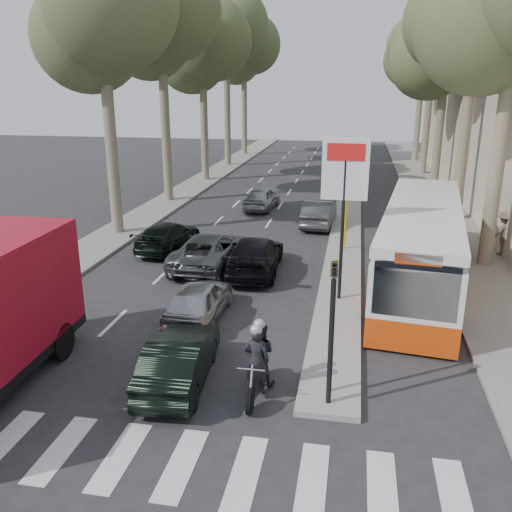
% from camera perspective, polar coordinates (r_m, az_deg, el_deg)
% --- Properties ---
extents(ground, '(120.00, 120.00, 0.00)m').
position_cam_1_polar(ground, '(14.93, -4.88, -11.28)').
color(ground, '#28282B').
rests_on(ground, ground).
extents(sidewalk_right, '(3.20, 70.00, 0.12)m').
position_cam_1_polar(sidewalk_right, '(38.57, 17.86, 6.18)').
color(sidewalk_right, gray).
rests_on(sidewalk_right, ground).
extents(median_left, '(2.40, 64.00, 0.12)m').
position_cam_1_polar(median_left, '(42.79, -5.44, 8.03)').
color(median_left, gray).
rests_on(median_left, ground).
extents(traffic_island, '(1.50, 26.00, 0.16)m').
position_cam_1_polar(traffic_island, '(24.63, 9.23, 0.64)').
color(traffic_island, gray).
rests_on(traffic_island, ground).
extents(billboard, '(1.50, 12.10, 5.60)m').
position_cam_1_polar(billboard, '(17.92, 9.24, 6.17)').
color(billboard, yellow).
rests_on(billboard, ground).
extents(traffic_light_island, '(0.16, 0.41, 3.60)m').
position_cam_1_polar(traffic_light_island, '(12.04, 8.05, -5.64)').
color(traffic_light_island, black).
rests_on(traffic_light_island, ground).
extents(tree_l_a, '(7.40, 7.20, 14.10)m').
position_cam_1_polar(tree_l_a, '(27.39, -15.70, 23.76)').
color(tree_l_a, '#6B604C').
rests_on(tree_l_a, ground).
extents(tree_l_b, '(7.40, 7.20, 14.88)m').
position_cam_1_polar(tree_l_b, '(34.87, -9.80, 23.84)').
color(tree_l_b, '#6B604C').
rests_on(tree_l_b, ground).
extents(tree_l_c, '(7.40, 7.20, 13.71)m').
position_cam_1_polar(tree_l_c, '(42.32, -5.50, 21.48)').
color(tree_l_c, '#6B604C').
rests_on(tree_l_c, ground).
extents(tree_l_d, '(7.40, 7.20, 15.66)m').
position_cam_1_polar(tree_l_d, '(50.21, -3.00, 22.91)').
color(tree_l_d, '#6B604C').
rests_on(tree_l_d, ground).
extents(tree_l_e, '(7.40, 7.20, 14.49)m').
position_cam_1_polar(tree_l_e, '(57.95, -1.13, 21.21)').
color(tree_l_e, '#6B604C').
rests_on(tree_l_e, ground).
extents(tree_r_c, '(7.40, 7.20, 13.32)m').
position_cam_1_polar(tree_r_c, '(39.13, 19.73, 20.40)').
color(tree_r_c, '#6B604C').
rests_on(tree_r_c, ground).
extents(tree_r_d, '(7.40, 7.20, 14.88)m').
position_cam_1_polar(tree_r_d, '(47.16, 18.53, 21.58)').
color(tree_r_d, '#6B604C').
rests_on(tree_r_d, ground).
extents(tree_r_e, '(7.40, 7.20, 14.10)m').
position_cam_1_polar(tree_r_e, '(55.05, 17.45, 20.28)').
color(tree_r_e, '#6B604C').
rests_on(tree_r_e, ground).
extents(silver_hatchback, '(1.57, 3.82, 1.30)m').
position_cam_1_polar(silver_hatchback, '(17.35, -6.04, -4.65)').
color(silver_hatchback, '#ACAFB5').
rests_on(silver_hatchback, ground).
extents(dark_hatchback, '(1.69, 4.05, 1.30)m').
position_cam_1_polar(dark_hatchback, '(13.92, -8.06, -10.65)').
color(dark_hatchback, black).
rests_on(dark_hatchback, ground).
extents(queue_car_a, '(2.41, 5.06, 1.39)m').
position_cam_1_polar(queue_car_a, '(22.25, -4.96, 0.60)').
color(queue_car_a, '#4C4F53').
rests_on(queue_car_a, ground).
extents(queue_car_b, '(2.20, 4.97, 1.42)m').
position_cam_1_polar(queue_car_b, '(21.53, -0.16, 0.12)').
color(queue_car_b, black).
rests_on(queue_car_b, ground).
extents(queue_car_c, '(1.90, 4.06, 1.34)m').
position_cam_1_polar(queue_car_c, '(32.57, 0.60, 6.13)').
color(queue_car_c, '#9A9EA2').
rests_on(queue_car_c, ground).
extents(queue_car_d, '(1.70, 4.27, 1.38)m').
position_cam_1_polar(queue_car_d, '(28.79, 6.66, 4.50)').
color(queue_car_d, '#484A4F').
rests_on(queue_car_d, ground).
extents(queue_car_e, '(2.12, 4.48, 1.26)m').
position_cam_1_polar(queue_car_e, '(24.81, -9.27, 2.09)').
color(queue_car_e, black).
rests_on(queue_car_e, ground).
extents(city_bus, '(4.02, 11.90, 3.07)m').
position_cam_1_polar(city_bus, '(20.66, 16.97, 1.20)').
color(city_bus, '#D7400B').
rests_on(city_bus, ground).
extents(motorcycle, '(0.79, 2.20, 1.87)m').
position_cam_1_polar(motorcycle, '(13.36, 0.19, -10.78)').
color(motorcycle, black).
rests_on(motorcycle, ground).
extents(pedestrian_near, '(0.70, 1.01, 1.57)m').
position_cam_1_polar(pedestrian_near, '(25.01, 18.82, 2.13)').
color(pedestrian_near, '#3F3149').
rests_on(pedestrian_near, sidewalk_right).
extents(pedestrian_far, '(1.36, 1.03, 1.92)m').
position_cam_1_polar(pedestrian_far, '(25.58, 24.66, 2.19)').
color(pedestrian_far, brown).
rests_on(pedestrian_far, sidewalk_right).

